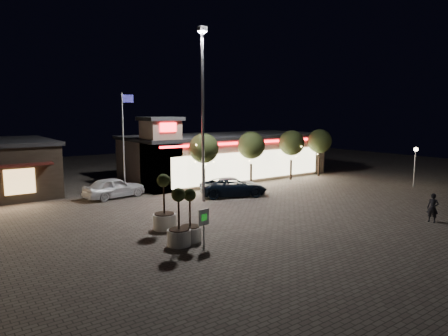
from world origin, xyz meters
TOP-DOWN VIEW (x-y plane):
  - ground at (0.00, 0.00)m, footprint 90.00×90.00m
  - retail_building at (9.51, 15.82)m, footprint 20.40×8.40m
  - floodlight_pole at (2.00, 8.00)m, footprint 0.60×0.40m
  - flagpole at (-1.90, 13.00)m, footprint 0.95×0.10m
  - lamp_post_east at (20.00, 2.00)m, footprint 0.36×0.36m
  - string_tree_a at (4.00, 11.00)m, footprint 2.42×2.42m
  - string_tree_b at (9.00, 11.00)m, footprint 2.42×2.42m
  - string_tree_c at (14.00, 11.00)m, footprint 2.42×2.42m
  - string_tree_d at (18.00, 11.00)m, footprint 2.42×2.42m
  - pickup_truck at (4.92, 8.20)m, footprint 5.69×4.18m
  - white_sedan at (-2.84, 13.02)m, footprint 4.88×2.48m
  - pedestrian at (9.94, -4.69)m, footprint 0.52×0.69m
  - planter_left at (-3.59, 3.36)m, footprint 1.27×1.27m
  - planter_mid at (-3.51, 0.71)m, footprint 1.10×1.10m
  - planter_right at (-4.29, 0.46)m, footprint 1.16×1.16m
  - valet_sign at (-3.38, -0.37)m, footprint 0.61×0.13m

SIDE VIEW (x-z plane):
  - ground at x=0.00m, z-range 0.00..0.00m
  - pickup_truck at x=4.92m, z-range 0.00..1.44m
  - white_sedan at x=-2.84m, z-range 0.00..1.59m
  - planter_mid at x=-3.51m, z-range -0.52..2.18m
  - pedestrian at x=9.94m, z-range 0.00..1.73m
  - planter_right at x=-4.29m, z-range -0.55..2.32m
  - planter_left at x=-3.59m, z-range -0.60..2.52m
  - valet_sign at x=-3.38m, z-range 0.37..2.20m
  - retail_building at x=9.51m, z-range -0.84..5.26m
  - lamp_post_east at x=20.00m, z-range 0.72..4.20m
  - string_tree_a at x=4.00m, z-range 1.17..5.95m
  - string_tree_b at x=9.00m, z-range 1.17..5.95m
  - string_tree_c at x=14.00m, z-range 1.17..5.95m
  - string_tree_d at x=18.00m, z-range 1.17..5.95m
  - flagpole at x=-1.90m, z-range 0.74..8.74m
  - floodlight_pole at x=2.00m, z-range 0.83..13.21m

